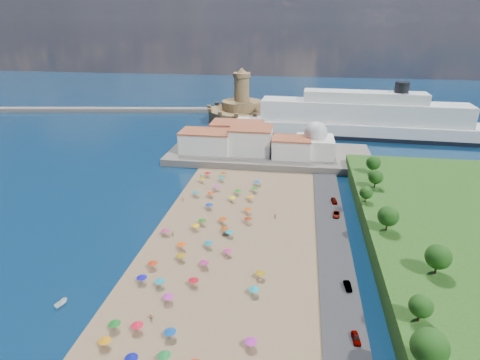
# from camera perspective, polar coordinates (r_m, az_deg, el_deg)

# --- Properties ---
(ground) EXTENTS (700.00, 700.00, 0.00)m
(ground) POSITION_cam_1_polar(r_m,az_deg,el_deg) (117.62, -3.78, -8.04)
(ground) COLOR #071938
(ground) RESTS_ON ground
(terrace) EXTENTS (90.00, 36.00, 3.00)m
(terrace) POSITION_cam_1_polar(r_m,az_deg,el_deg) (182.02, 4.13, 3.60)
(terrace) COLOR #59544C
(terrace) RESTS_ON ground
(jetty) EXTENTS (18.00, 70.00, 2.40)m
(jetty) POSITION_cam_1_polar(r_m,az_deg,el_deg) (217.94, -0.91, 6.68)
(jetty) COLOR #59544C
(jetty) RESTS_ON ground
(breakwater) EXTENTS (199.03, 34.77, 2.60)m
(breakwater) POSITION_cam_1_polar(r_m,az_deg,el_deg) (290.83, -19.05, 9.42)
(breakwater) COLOR #59544C
(breakwater) RESTS_ON ground
(waterfront_buildings) EXTENTS (57.00, 29.00, 11.00)m
(waterfront_buildings) POSITION_cam_1_polar(r_m,az_deg,el_deg) (182.12, 0.09, 5.77)
(waterfront_buildings) COLOR silver
(waterfront_buildings) RESTS_ON terrace
(domed_building) EXTENTS (16.00, 16.00, 15.00)m
(domed_building) POSITION_cam_1_polar(r_m,az_deg,el_deg) (177.58, 10.62, 5.33)
(domed_building) COLOR silver
(domed_building) RESTS_ON terrace
(fortress) EXTENTS (40.00, 40.00, 32.40)m
(fortress) POSITION_cam_1_polar(r_m,az_deg,el_deg) (245.42, 0.25, 9.74)
(fortress) COLOR olive
(fortress) RESTS_ON ground
(cruise_ship) EXTENTS (134.24, 25.43, 29.15)m
(cruise_ship) POSITION_cam_1_polar(r_m,az_deg,el_deg) (223.52, 16.95, 8.09)
(cruise_ship) COLOR black
(cruise_ship) RESTS_ON ground
(beach_parasols) EXTENTS (32.28, 114.34, 2.20)m
(beach_parasols) POSITION_cam_1_polar(r_m,az_deg,el_deg) (107.82, -5.67, -9.82)
(beach_parasols) COLOR gray
(beach_parasols) RESTS_ON beach
(beachgoers) EXTENTS (35.55, 97.51, 1.81)m
(beachgoers) POSITION_cam_1_polar(r_m,az_deg,el_deg) (114.78, -5.45, -8.29)
(beachgoers) COLOR tan
(beachgoers) RESTS_ON beach
(parked_cars) EXTENTS (2.52, 67.69, 1.43)m
(parked_cars) POSITION_cam_1_polar(r_m,az_deg,el_deg) (118.39, 14.02, -7.75)
(parked_cars) COLOR gray
(parked_cars) RESTS_ON promenade
(hillside_trees) EXTENTS (17.29, 105.43, 7.64)m
(hillside_trees) POSITION_cam_1_polar(r_m,az_deg,el_deg) (103.53, 21.73, -7.78)
(hillside_trees) COLOR #382314
(hillside_trees) RESTS_ON hillside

